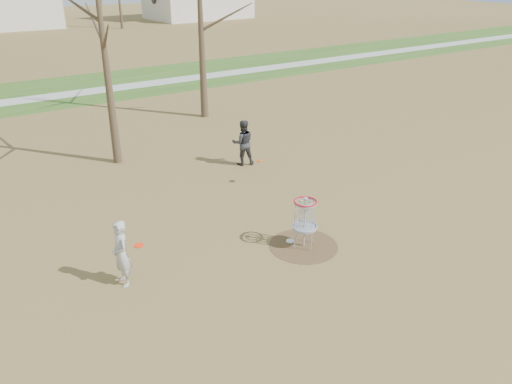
{
  "coord_description": "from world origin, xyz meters",
  "views": [
    {
      "loc": [
        -7.22,
        -8.68,
        6.78
      ],
      "look_at": [
        -0.5,
        1.5,
        1.1
      ],
      "focal_mm": 35.0,
      "sensor_mm": 36.0,
      "label": 1
    }
  ],
  "objects_px": {
    "disc_golf_basket": "(305,215)",
    "disc_grounded": "(290,241)",
    "player_standing": "(121,254)",
    "player_throwing": "(243,143)"
  },
  "relations": [
    {
      "from": "player_standing",
      "to": "player_throwing",
      "type": "xyz_separation_m",
      "value": [
        6.23,
        4.79,
        0.03
      ]
    },
    {
      "from": "player_standing",
      "to": "disc_grounded",
      "type": "xyz_separation_m",
      "value": [
        4.32,
        -0.6,
        -0.78
      ]
    },
    {
      "from": "disc_grounded",
      "to": "player_standing",
      "type": "bearing_deg",
      "value": 172.12
    },
    {
      "from": "player_standing",
      "to": "disc_grounded",
      "type": "height_order",
      "value": "player_standing"
    },
    {
      "from": "player_standing",
      "to": "player_throwing",
      "type": "height_order",
      "value": "player_throwing"
    },
    {
      "from": "disc_grounded",
      "to": "disc_golf_basket",
      "type": "bearing_deg",
      "value": -66.33
    },
    {
      "from": "disc_golf_basket",
      "to": "disc_grounded",
      "type": "bearing_deg",
      "value": 113.67
    },
    {
      "from": "player_standing",
      "to": "player_throwing",
      "type": "relative_size",
      "value": 0.96
    },
    {
      "from": "disc_golf_basket",
      "to": "player_throwing",
      "type": "bearing_deg",
      "value": 73.1
    },
    {
      "from": "player_standing",
      "to": "disc_grounded",
      "type": "bearing_deg",
      "value": 82.23
    }
  ]
}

